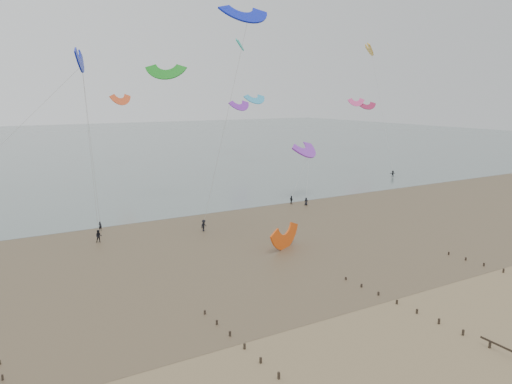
# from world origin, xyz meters

# --- Properties ---
(ground) EXTENTS (500.00, 500.00, 0.00)m
(ground) POSITION_xyz_m (0.00, 0.00, 0.00)
(ground) COLOR brown
(ground) RESTS_ON ground
(sea_and_shore) EXTENTS (500.00, 665.00, 0.03)m
(sea_and_shore) POSITION_xyz_m (-4.08, 34.40, 0.01)
(sea_and_shore) COLOR #475654
(sea_and_shore) RESTS_ON ground
(kitesurfer_lead) EXTENTS (0.65, 0.63, 1.51)m
(kitesurfer_lead) POSITION_xyz_m (-15.18, 48.38, 0.75)
(kitesurfer_lead) COLOR black
(kitesurfer_lead) RESTS_ON ground
(kitesurfers) EXTENTS (105.75, 23.80, 1.87)m
(kitesurfers) POSITION_xyz_m (11.33, 48.13, 0.89)
(kitesurfers) COLOR black
(kitesurfers) RESTS_ON ground
(grounded_kite) EXTENTS (7.98, 7.39, 3.52)m
(grounded_kite) POSITION_xyz_m (4.86, 25.78, 0.00)
(grounded_kite) COLOR #E04B0E
(grounded_kite) RESTS_ON ground
(kites_airborne) EXTENTS (242.78, 106.40, 44.55)m
(kites_airborne) POSITION_xyz_m (-5.81, 90.67, 21.45)
(kites_airborne) COLOR purple
(kites_airborne) RESTS_ON ground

